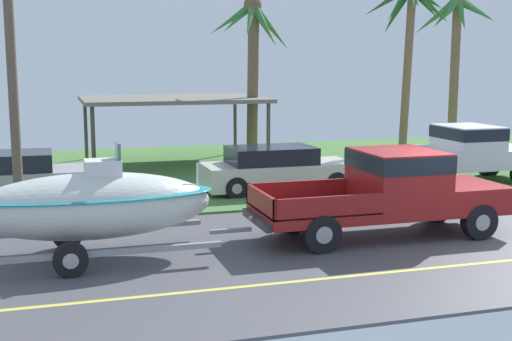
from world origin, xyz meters
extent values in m
cube|color=#4C4C51|center=(0.00, 0.00, -0.03)|extent=(36.00, 8.00, 0.06)
cube|color=#477538|center=(0.00, 11.00, 0.00)|extent=(36.00, 14.00, 0.11)
cube|color=#DBCC4C|center=(0.00, -1.80, 0.00)|extent=(34.20, 0.12, 0.01)
cube|color=maroon|center=(-1.38, 0.69, 0.63)|extent=(5.72, 1.97, 0.22)
cube|color=maroon|center=(0.68, 0.69, 0.93)|extent=(1.60, 1.97, 0.38)
cube|color=maroon|center=(-0.98, 0.69, 1.34)|extent=(1.72, 1.97, 1.20)
cube|color=black|center=(-0.98, 0.69, 1.71)|extent=(1.74, 1.99, 0.38)
cube|color=#621111|center=(-3.04, 0.69, 0.76)|extent=(2.40, 1.97, 0.04)
cube|color=maroon|center=(-3.04, 1.64, 0.96)|extent=(2.40, 0.08, 0.45)
cube|color=maroon|center=(-3.04, -0.25, 0.96)|extent=(2.40, 0.08, 0.45)
cube|color=maroon|center=(-4.21, 0.69, 0.96)|extent=(0.08, 1.97, 0.45)
cube|color=#333338|center=(-4.31, 0.69, 0.57)|extent=(0.12, 1.77, 0.16)
sphere|color=#B2B2B7|center=(-4.43, 0.69, 0.62)|extent=(0.10, 0.10, 0.10)
cylinder|color=black|center=(0.60, 1.57, 0.40)|extent=(0.80, 0.28, 0.80)
cylinder|color=#9E9EA3|center=(0.60, 1.57, 0.40)|extent=(0.36, 0.29, 0.36)
cylinder|color=black|center=(0.60, -0.18, 0.40)|extent=(0.80, 0.28, 0.80)
cylinder|color=#9E9EA3|center=(0.60, -0.18, 0.40)|extent=(0.36, 0.29, 0.36)
cylinder|color=black|center=(-3.16, 1.57, 0.40)|extent=(0.80, 0.28, 0.80)
cylinder|color=#9E9EA3|center=(-3.16, 1.57, 0.40)|extent=(0.36, 0.29, 0.36)
cylinder|color=black|center=(-3.16, -0.18, 0.40)|extent=(0.80, 0.28, 0.80)
cylinder|color=#9E9EA3|center=(-3.16, -0.18, 0.40)|extent=(0.36, 0.29, 0.36)
cube|color=gray|center=(-4.88, 0.69, 0.38)|extent=(0.90, 0.10, 0.08)
cube|color=gray|center=(-7.70, 1.65, 0.38)|extent=(4.75, 0.12, 0.10)
cube|color=gray|center=(-7.70, -0.26, 0.38)|extent=(4.75, 0.12, 0.10)
cylinder|color=black|center=(-8.18, 1.71, 0.32)|extent=(0.64, 0.22, 0.64)
cylinder|color=#9E9EA3|center=(-8.18, 1.71, 0.32)|extent=(0.29, 0.23, 0.29)
cylinder|color=black|center=(-8.18, -0.32, 0.32)|extent=(0.64, 0.22, 0.64)
cylinder|color=#9E9EA3|center=(-8.18, -0.32, 0.32)|extent=(0.29, 0.23, 0.29)
ellipsoid|color=silver|center=(-7.70, 0.69, 1.09)|extent=(4.73, 1.75, 1.31)
ellipsoid|color=teal|center=(-7.70, 0.69, 1.32)|extent=(4.82, 1.79, 0.12)
cube|color=silver|center=(-7.46, 0.69, 1.68)|extent=(0.70, 0.60, 0.65)
cube|color=slate|center=(-7.16, 0.69, 2.15)|extent=(0.06, 0.56, 0.36)
cylinder|color=silver|center=(-5.57, 0.69, 1.60)|extent=(0.04, 0.04, 0.50)
cube|color=silver|center=(4.05, 6.04, 0.63)|extent=(5.37, 2.01, 0.22)
cube|color=silver|center=(5.99, 6.04, 0.93)|extent=(1.50, 2.01, 0.38)
cube|color=silver|center=(4.43, 6.04, 1.31)|extent=(1.61, 2.01, 1.13)
cube|color=black|center=(4.43, 6.04, 1.64)|extent=(1.63, 2.03, 0.38)
cube|color=#9D9D9D|center=(2.50, 6.04, 0.76)|extent=(2.25, 2.01, 0.04)
cube|color=silver|center=(2.50, 7.00, 0.96)|extent=(2.25, 0.08, 0.45)
cube|color=silver|center=(2.50, 5.07, 0.96)|extent=(2.25, 0.08, 0.45)
cube|color=silver|center=(1.41, 6.04, 0.96)|extent=(0.08, 2.01, 0.45)
cube|color=#333338|center=(1.31, 6.04, 0.57)|extent=(0.12, 1.81, 0.16)
sphere|color=#B2B2B7|center=(1.19, 6.04, 0.62)|extent=(0.10, 0.10, 0.10)
cylinder|color=black|center=(5.91, 6.93, 0.40)|extent=(0.80, 0.28, 0.80)
cylinder|color=#9E9EA3|center=(5.91, 6.93, 0.40)|extent=(0.36, 0.29, 0.36)
cylinder|color=black|center=(2.39, 6.93, 0.40)|extent=(0.80, 0.28, 0.80)
cylinder|color=#9E9EA3|center=(2.39, 6.93, 0.40)|extent=(0.36, 0.29, 0.36)
cylinder|color=black|center=(2.39, 5.14, 0.40)|extent=(0.80, 0.28, 0.80)
cylinder|color=#9E9EA3|center=(2.39, 5.14, 0.40)|extent=(0.36, 0.29, 0.36)
cube|color=beige|center=(-1.88, 6.43, 0.53)|extent=(4.53, 1.79, 0.70)
cube|color=black|center=(-2.10, 6.43, 1.13)|extent=(2.54, 1.65, 0.50)
cylinder|color=black|center=(-0.33, 7.23, 0.33)|extent=(0.66, 0.22, 0.66)
cylinder|color=#9E9EA3|center=(-0.33, 7.23, 0.33)|extent=(0.30, 0.23, 0.30)
cylinder|color=black|center=(-0.33, 5.62, 0.33)|extent=(0.66, 0.22, 0.66)
cylinder|color=#9E9EA3|center=(-0.33, 5.62, 0.33)|extent=(0.30, 0.23, 0.30)
cylinder|color=black|center=(-3.42, 7.23, 0.33)|extent=(0.66, 0.22, 0.66)
cylinder|color=#9E9EA3|center=(-3.42, 7.23, 0.33)|extent=(0.30, 0.23, 0.30)
cylinder|color=black|center=(-3.42, 5.62, 0.33)|extent=(0.66, 0.22, 0.66)
cylinder|color=#9E9EA3|center=(-3.42, 5.62, 0.33)|extent=(0.30, 0.23, 0.30)
cube|color=#99999E|center=(-9.50, 7.28, 0.53)|extent=(4.78, 1.87, 0.70)
cube|color=black|center=(-9.74, 7.28, 1.13)|extent=(2.68, 1.72, 0.50)
cylinder|color=black|center=(-7.88, 8.13, 0.33)|extent=(0.66, 0.22, 0.66)
cylinder|color=#9E9EA3|center=(-7.88, 8.13, 0.33)|extent=(0.30, 0.23, 0.30)
cylinder|color=black|center=(-7.88, 6.43, 0.33)|extent=(0.66, 0.22, 0.66)
cylinder|color=#9E9EA3|center=(-7.88, 6.43, 0.33)|extent=(0.30, 0.23, 0.30)
cylinder|color=#4C4238|center=(-0.92, 14.90, 1.22)|extent=(0.14, 0.14, 2.44)
cylinder|color=#4C4238|center=(-0.92, 10.33, 1.22)|extent=(0.14, 0.14, 2.44)
cylinder|color=#4C4238|center=(-7.06, 14.90, 1.22)|extent=(0.14, 0.14, 2.44)
cylinder|color=#4C4238|center=(-7.06, 10.33, 1.22)|extent=(0.14, 0.14, 2.44)
cube|color=#6B665B|center=(-3.99, 12.62, 2.51)|extent=(6.64, 5.07, 0.14)
cylinder|color=brown|center=(-1.14, 11.55, 2.97)|extent=(0.41, 0.71, 5.96)
cone|color=#387A38|center=(-0.47, 11.48, 5.14)|extent=(1.65, 0.53, 1.84)
cone|color=#387A38|center=(-0.96, 12.01, 5.35)|extent=(0.88, 1.36, 1.45)
cone|color=#387A38|center=(-1.47, 12.48, 5.48)|extent=(0.98, 2.08, 1.20)
cone|color=#387A38|center=(-1.92, 11.64, 5.42)|extent=(1.77, 0.51, 1.32)
cone|color=#387A38|center=(-1.44, 10.93, 5.36)|extent=(0.97, 1.57, 1.42)
cone|color=#387A38|center=(-0.88, 10.97, 5.20)|extent=(0.98, 1.58, 1.75)
sphere|color=brown|center=(-1.14, 11.55, 5.95)|extent=(0.66, 0.66, 0.66)
cylinder|color=brown|center=(7.49, 11.69, 3.18)|extent=(0.37, 0.37, 6.37)
cone|color=#387A38|center=(8.33, 11.61, 5.95)|extent=(1.89, 0.59, 1.20)
cone|color=#387A38|center=(7.71, 12.09, 5.79)|extent=(0.96, 1.29, 1.42)
cone|color=#387A38|center=(7.40, 12.41, 5.84)|extent=(0.64, 1.74, 1.39)
cone|color=#387A38|center=(6.80, 12.13, 5.70)|extent=(1.78, 1.31, 1.62)
cone|color=#387A38|center=(6.92, 11.27, 5.94)|extent=(1.56, 1.30, 1.21)
cone|color=#387A38|center=(7.35, 11.18, 5.75)|extent=(0.74, 1.43, 1.50)
cone|color=#387A38|center=(7.91, 11.25, 5.97)|extent=(1.19, 1.25, 1.07)
cylinder|color=brown|center=(4.01, 9.34, 3.26)|extent=(0.30, 0.69, 6.53)
cone|color=#286028|center=(4.77, 9.27, 5.90)|extent=(1.79, 0.53, 1.52)
cone|color=#286028|center=(4.08, 9.91, 6.10)|extent=(0.51, 1.37, 1.11)
cone|color=#286028|center=(3.82, 9.90, 5.72)|extent=(0.86, 1.54, 1.83)
cone|color=#286028|center=(3.28, 9.66, 6.02)|extent=(1.71, 0.97, 1.25)
cone|color=#286028|center=(3.53, 9.25, 5.92)|extent=(1.23, 0.52, 1.39)
cone|color=#286028|center=(4.41, 9.02, 5.94)|extent=(1.19, 1.02, 1.36)
cylinder|color=brown|center=(-9.25, 4.92, 3.72)|extent=(0.24, 0.24, 7.44)
camera|label=1|loc=(-8.44, -12.86, 3.91)|focal=47.93mm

